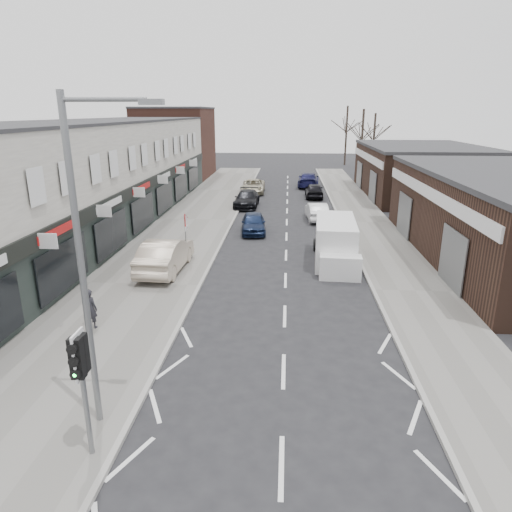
% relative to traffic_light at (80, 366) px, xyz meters
% --- Properties ---
extents(ground, '(160.00, 160.00, 0.00)m').
position_rel_traffic_light_xyz_m(ground, '(4.40, 2.02, -2.41)').
color(ground, black).
rests_on(ground, ground).
extents(pavement_left, '(5.50, 64.00, 0.12)m').
position_rel_traffic_light_xyz_m(pavement_left, '(-2.35, 24.02, -2.35)').
color(pavement_left, slate).
rests_on(pavement_left, ground).
extents(pavement_right, '(3.50, 64.00, 0.12)m').
position_rel_traffic_light_xyz_m(pavement_right, '(10.15, 24.02, -2.35)').
color(pavement_right, slate).
rests_on(pavement_right, ground).
extents(shop_terrace_left, '(8.00, 41.00, 7.10)m').
position_rel_traffic_light_xyz_m(shop_terrace_left, '(-9.10, 21.52, 1.14)').
color(shop_terrace_left, silver).
rests_on(shop_terrace_left, ground).
extents(brick_block_far, '(8.00, 10.00, 8.00)m').
position_rel_traffic_light_xyz_m(brick_block_far, '(-9.10, 47.02, 1.59)').
color(brick_block_far, '#4A2820').
rests_on(brick_block_far, ground).
extents(right_unit_far, '(10.00, 16.00, 4.50)m').
position_rel_traffic_light_xyz_m(right_unit_far, '(16.90, 36.02, -0.16)').
color(right_unit_far, '#321F17').
rests_on(right_unit_far, ground).
extents(tree_far_a, '(3.60, 3.60, 8.00)m').
position_rel_traffic_light_xyz_m(tree_far_a, '(13.40, 50.02, -2.41)').
color(tree_far_a, '#382D26').
rests_on(tree_far_a, ground).
extents(tree_far_b, '(3.60, 3.60, 7.50)m').
position_rel_traffic_light_xyz_m(tree_far_b, '(15.90, 56.02, -2.41)').
color(tree_far_b, '#382D26').
rests_on(tree_far_b, ground).
extents(tree_far_c, '(3.60, 3.60, 8.50)m').
position_rel_traffic_light_xyz_m(tree_far_c, '(12.90, 62.02, -2.41)').
color(tree_far_c, '#382D26').
rests_on(tree_far_c, ground).
extents(traffic_light, '(0.28, 0.60, 3.10)m').
position_rel_traffic_light_xyz_m(traffic_light, '(0.00, 0.00, 0.00)').
color(traffic_light, slate).
rests_on(traffic_light, pavement_left).
extents(street_lamp, '(2.23, 0.22, 8.00)m').
position_rel_traffic_light_xyz_m(street_lamp, '(-0.13, 1.22, 2.20)').
color(street_lamp, slate).
rests_on(street_lamp, pavement_left).
extents(warning_sign, '(0.12, 0.80, 2.70)m').
position_rel_traffic_light_xyz_m(warning_sign, '(-0.76, 14.02, -0.21)').
color(warning_sign, slate).
rests_on(warning_sign, pavement_left).
extents(white_van, '(2.30, 5.85, 2.24)m').
position_rel_traffic_light_xyz_m(white_van, '(6.99, 15.02, -1.36)').
color(white_van, white).
rests_on(white_van, ground).
extents(sedan_on_pavement, '(1.89, 5.01, 1.63)m').
position_rel_traffic_light_xyz_m(sedan_on_pavement, '(-1.56, 12.69, -1.48)').
color(sedan_on_pavement, '#BFAE99').
rests_on(sedan_on_pavement, pavement_left).
extents(pedestrian, '(0.61, 0.47, 1.49)m').
position_rel_traffic_light_xyz_m(pedestrian, '(-2.65, 6.31, -1.55)').
color(pedestrian, black).
rests_on(pedestrian, pavement_left).
extents(parked_car_left_a, '(1.87, 3.98, 1.32)m').
position_rel_traffic_light_xyz_m(parked_car_left_a, '(2.20, 20.88, -1.76)').
color(parked_car_left_a, '#131F3C').
rests_on(parked_car_left_a, ground).
extents(parked_car_left_b, '(2.00, 4.75, 1.37)m').
position_rel_traffic_light_xyz_m(parked_car_left_b, '(1.00, 29.39, -1.73)').
color(parked_car_left_b, black).
rests_on(parked_car_left_b, ground).
extents(parked_car_left_c, '(2.30, 4.83, 1.33)m').
position_rel_traffic_light_xyz_m(parked_car_left_c, '(1.01, 36.28, -1.75)').
color(parked_car_left_c, '#B4AB90').
rests_on(parked_car_left_c, ground).
extents(parked_car_right_a, '(1.64, 4.01, 1.29)m').
position_rel_traffic_light_xyz_m(parked_car_right_a, '(6.60, 24.89, -1.77)').
color(parked_car_right_a, silver).
rests_on(parked_car_right_a, ground).
extents(parked_car_right_b, '(1.60, 3.97, 1.35)m').
position_rel_traffic_light_xyz_m(parked_car_right_b, '(6.88, 34.07, -1.74)').
color(parked_car_right_b, black).
rests_on(parked_car_right_b, ground).
extents(parked_car_right_c, '(2.49, 5.34, 1.51)m').
position_rel_traffic_light_xyz_m(parked_car_right_c, '(6.60, 40.58, -1.66)').
color(parked_car_right_c, '#13133B').
rests_on(parked_car_right_c, ground).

